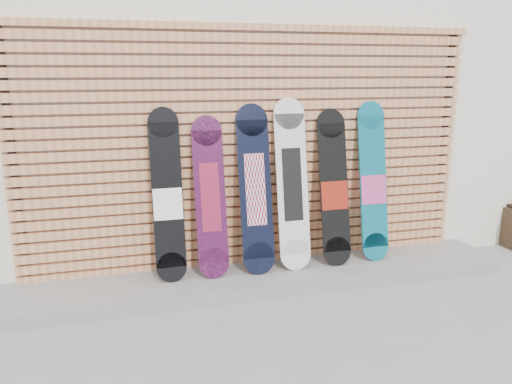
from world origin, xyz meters
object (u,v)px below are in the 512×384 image
snowboard_2 (255,189)px  snowboard_4 (334,189)px  snowboard_1 (210,197)px  snowboard_5 (373,183)px  snowboard_3 (292,185)px  snowboard_0 (167,197)px

snowboard_2 → snowboard_4: (0.76, 0.00, -0.04)m
snowboard_1 → snowboard_5: (1.57, 0.00, 0.04)m
snowboard_3 → snowboard_5: snowboard_3 is taller
snowboard_4 → snowboard_1: bearing=179.6°
snowboard_4 → snowboard_3: bearing=179.6°
snowboard_2 → snowboard_3: size_ratio=0.97×
snowboard_1 → snowboard_3: bearing=-0.5°
snowboard_1 → snowboard_0: bearing=179.1°
snowboard_4 → snowboard_2: bearing=-179.9°
snowboard_2 → snowboard_5: (1.17, 0.01, -0.01)m
snowboard_0 → snowboard_5: bearing=-0.1°
snowboard_3 → snowboard_4: (0.41, -0.00, -0.06)m
snowboard_3 → snowboard_4: snowboard_3 is taller
snowboard_2 → snowboard_5: bearing=0.7°
snowboard_3 → snowboard_5: bearing=0.7°
snowboard_2 → snowboard_0: bearing=178.8°
snowboard_3 → snowboard_5: 0.82m
snowboard_0 → snowboard_4: snowboard_0 is taller
snowboard_0 → snowboard_4: bearing=-0.6°
snowboard_0 → snowboard_2: bearing=-1.2°
snowboard_0 → snowboard_2: size_ratio=0.99×
snowboard_2 → snowboard_4: size_ratio=1.04×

